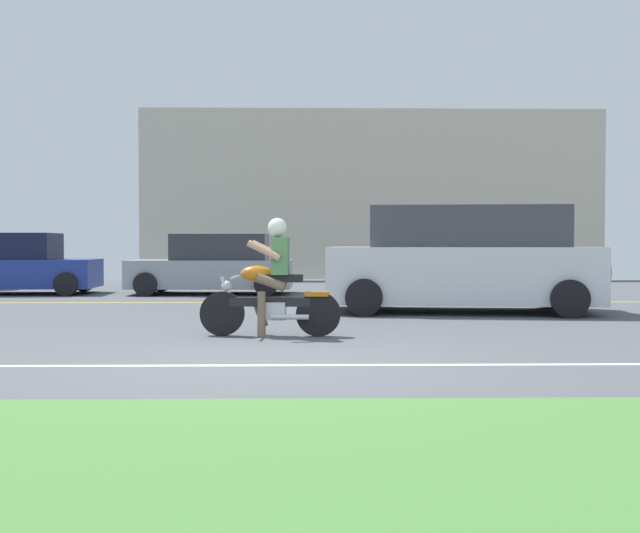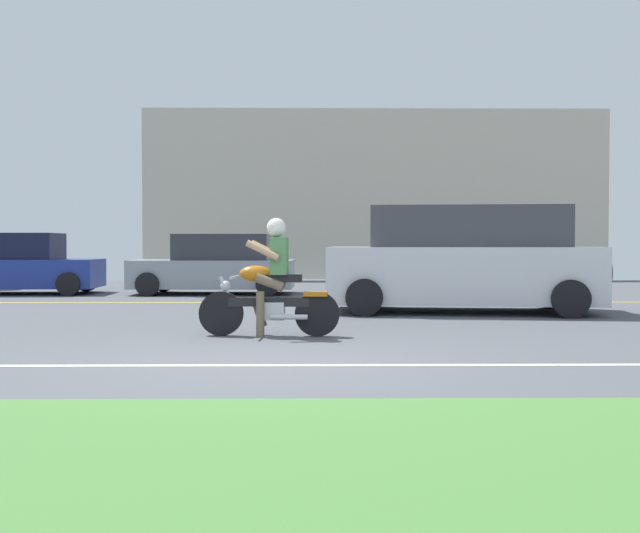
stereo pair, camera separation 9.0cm
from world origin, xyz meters
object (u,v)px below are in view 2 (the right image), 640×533
suv_nearby (464,261)px  parked_car_2 (443,261)px  parked_car_0 (22,265)px  parked_car_1 (216,266)px  motorcyclist (270,286)px

suv_nearby → parked_car_2: size_ratio=1.33×
parked_car_0 → parked_car_1: (4.79, -0.09, -0.01)m
parked_car_0 → parked_car_1: 4.79m
parked_car_0 → parked_car_2: parked_car_2 is taller
parked_car_0 → parked_car_2: 10.66m
motorcyclist → suv_nearby: bearing=47.8°
parked_car_0 → motorcyclist: bearing=-53.5°
motorcyclist → parked_car_2: 10.90m
motorcyclist → suv_nearby: size_ratio=0.37×
suv_nearby → parked_car_1: (-5.09, 5.16, -0.24)m
motorcyclist → parked_car_2: size_ratio=0.50×
parked_car_2 → parked_car_0: bearing=-173.3°
suv_nearby → parked_car_0: 11.19m
suv_nearby → parked_car_0: size_ratio=1.38×
parked_car_1 → parked_car_2: size_ratio=1.05×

